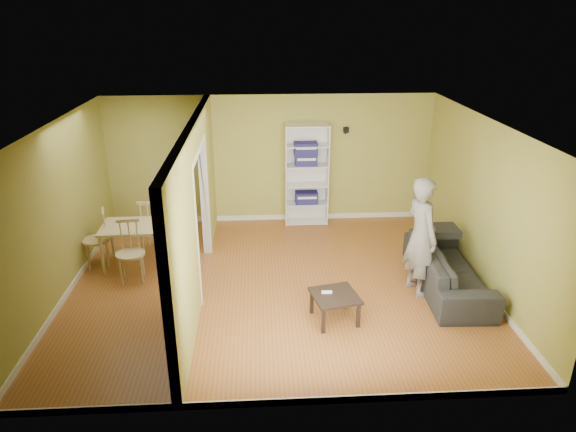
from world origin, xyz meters
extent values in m
plane|color=brown|center=(0.00, 0.00, 0.00)|extent=(6.50, 6.50, 0.00)
plane|color=white|center=(0.00, 0.00, 2.60)|extent=(6.50, 6.50, 0.00)
plane|color=#A5AC43|center=(0.00, 2.75, 1.30)|extent=(6.50, 0.00, 6.50)
plane|color=#A5AC43|center=(0.00, -2.75, 1.30)|extent=(6.50, 0.00, 6.50)
plane|color=#A5AC43|center=(-3.25, 0.00, 1.30)|extent=(0.00, 5.50, 5.50)
plane|color=#A5AC43|center=(3.25, 0.00, 1.30)|extent=(0.00, 5.50, 5.50)
cube|color=black|center=(1.50, 2.69, 1.90)|extent=(0.10, 0.10, 0.10)
imported|color=#28272D|center=(2.70, -0.25, 0.43)|extent=(2.32, 1.07, 0.87)
imported|color=slate|center=(2.18, -0.34, 1.10)|extent=(0.93, 0.81, 2.20)
cube|color=white|center=(0.29, 2.56, 1.03)|extent=(0.02, 0.38, 2.05)
cube|color=white|center=(1.14, 2.56, 1.03)|extent=(0.02, 0.38, 2.05)
cube|color=white|center=(0.71, 2.73, 1.03)|extent=(0.86, 0.02, 2.05)
cube|color=white|center=(0.71, 2.56, 0.02)|extent=(0.82, 0.38, 0.02)
cube|color=white|center=(0.71, 2.56, 0.42)|extent=(0.82, 0.38, 0.02)
cube|color=white|center=(0.71, 2.56, 0.82)|extent=(0.82, 0.38, 0.02)
cube|color=white|center=(0.71, 2.56, 1.23)|extent=(0.82, 0.38, 0.02)
cube|color=white|center=(0.71, 2.56, 1.63)|extent=(0.82, 0.38, 0.02)
cube|color=white|center=(0.71, 2.56, 2.03)|extent=(0.82, 0.38, 0.02)
cube|color=navy|center=(0.72, 2.56, 0.55)|extent=(0.45, 0.29, 0.23)
cube|color=#15114F|center=(0.70, 2.56, 1.35)|extent=(0.43, 0.28, 0.22)
cube|color=navy|center=(0.69, 2.56, 1.59)|extent=(0.46, 0.30, 0.24)
cube|color=black|center=(0.79, -1.07, 0.39)|extent=(0.61, 0.61, 0.04)
cube|color=black|center=(0.53, -1.33, 0.18)|extent=(0.05, 0.05, 0.37)
cube|color=black|center=(1.04, -1.33, 0.18)|extent=(0.05, 0.05, 0.37)
cube|color=black|center=(0.53, -0.82, 0.18)|extent=(0.05, 0.05, 0.37)
cube|color=black|center=(1.04, -0.82, 0.18)|extent=(0.05, 0.05, 0.37)
cube|color=white|center=(0.67, -1.02, 0.42)|extent=(0.15, 0.04, 0.03)
cube|color=#CDBF84|center=(-2.31, 0.82, 0.72)|extent=(1.19, 0.79, 0.04)
cylinder|color=#CDBF84|center=(-2.86, 0.48, 0.35)|extent=(0.05, 0.05, 0.70)
cylinder|color=#CDBF84|center=(-1.76, 0.48, 0.35)|extent=(0.05, 0.05, 0.70)
cylinder|color=#CDBF84|center=(-2.86, 1.17, 0.35)|extent=(0.05, 0.05, 0.70)
cylinder|color=#CDBF84|center=(-1.76, 1.17, 0.35)|extent=(0.05, 0.05, 0.70)
camera|label=1|loc=(-0.24, -7.26, 4.13)|focal=32.00mm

